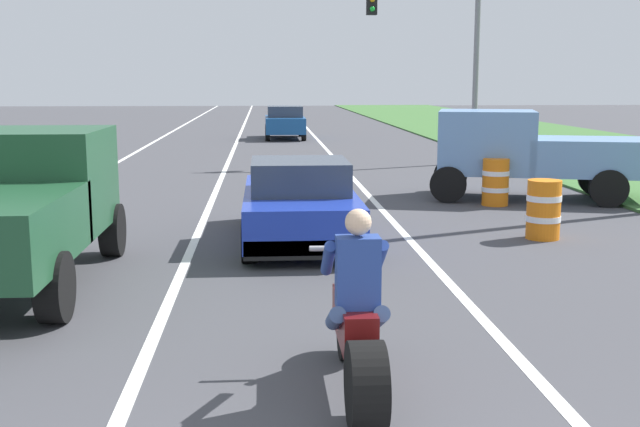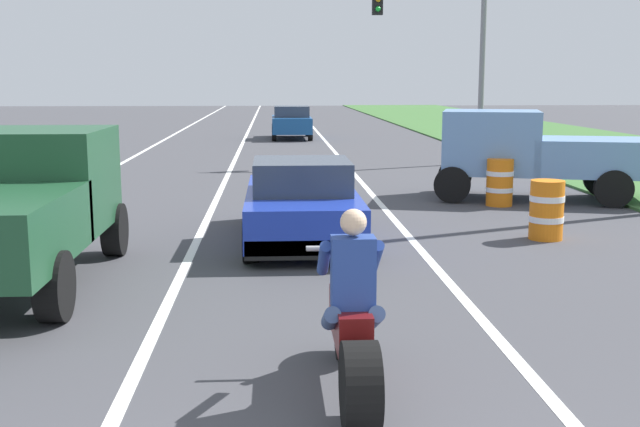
# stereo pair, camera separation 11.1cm
# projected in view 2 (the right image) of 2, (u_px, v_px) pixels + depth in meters

# --- Properties ---
(lane_stripe_left_solid) EXTENTS (0.14, 120.00, 0.01)m
(lane_stripe_left_solid) POSITION_uv_depth(u_px,v_px,m) (106.00, 172.00, 22.89)
(lane_stripe_left_solid) COLOR white
(lane_stripe_left_solid) RESTS_ON ground
(lane_stripe_right_solid) EXTENTS (0.14, 120.00, 0.01)m
(lane_stripe_right_solid) POSITION_uv_depth(u_px,v_px,m) (351.00, 170.00, 23.32)
(lane_stripe_right_solid) COLOR white
(lane_stripe_right_solid) RESTS_ON ground
(lane_stripe_centre_dashed) EXTENTS (0.14, 120.00, 0.01)m
(lane_stripe_centre_dashed) POSITION_uv_depth(u_px,v_px,m) (230.00, 171.00, 23.10)
(lane_stripe_centre_dashed) COLOR white
(lane_stripe_centre_dashed) RESTS_ON ground
(motorcycle_with_rider) EXTENTS (0.70, 2.21, 1.62)m
(motorcycle_with_rider) POSITION_uv_depth(u_px,v_px,m) (353.00, 330.00, 6.50)
(motorcycle_with_rider) COLOR black
(motorcycle_with_rider) RESTS_ON ground
(sports_car_blue) EXTENTS (1.84, 4.30, 1.37)m
(sports_car_blue) POSITION_uv_depth(u_px,v_px,m) (301.00, 204.00, 12.96)
(sports_car_blue) COLOR #1E38B2
(sports_car_blue) RESTS_ON ground
(pickup_truck_left_lane_dark_green) EXTENTS (2.02, 4.80, 1.98)m
(pickup_truck_left_lane_dark_green) POSITION_uv_depth(u_px,v_px,m) (17.00, 202.00, 10.05)
(pickup_truck_left_lane_dark_green) COLOR #1E4C2D
(pickup_truck_left_lane_dark_green) RESTS_ON ground
(pickup_truck_right_shoulder_light_blue) EXTENTS (5.14, 3.14, 1.98)m
(pickup_truck_right_shoulder_light_blue) POSITION_uv_depth(u_px,v_px,m) (533.00, 150.00, 17.45)
(pickup_truck_right_shoulder_light_blue) COLOR #6B93C6
(pickup_truck_right_shoulder_light_blue) RESTS_ON ground
(traffic_light_mast_near) EXTENTS (3.84, 0.34, 6.00)m
(traffic_light_mast_near) POSITION_uv_depth(u_px,v_px,m) (447.00, 38.00, 24.47)
(traffic_light_mast_near) COLOR gray
(traffic_light_mast_near) RESTS_ON ground
(construction_barrel_nearest) EXTENTS (0.58, 0.58, 1.00)m
(construction_barrel_nearest) POSITION_uv_depth(u_px,v_px,m) (547.00, 210.00, 13.11)
(construction_barrel_nearest) COLOR orange
(construction_barrel_nearest) RESTS_ON ground
(construction_barrel_mid) EXTENTS (0.58, 0.58, 1.00)m
(construction_barrel_mid) POSITION_uv_depth(u_px,v_px,m) (500.00, 182.00, 16.65)
(construction_barrel_mid) COLOR orange
(construction_barrel_mid) RESTS_ON ground
(distant_car_far_ahead) EXTENTS (1.80, 4.00, 1.50)m
(distant_car_far_ahead) POSITION_uv_depth(u_px,v_px,m) (291.00, 122.00, 35.78)
(distant_car_far_ahead) COLOR #194C8C
(distant_car_far_ahead) RESTS_ON ground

